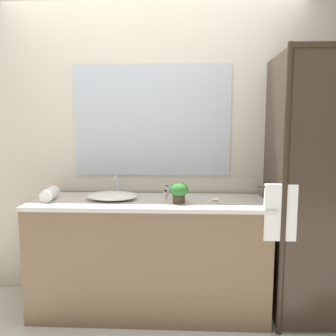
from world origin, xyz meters
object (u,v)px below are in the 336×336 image
Objects in this scene: amenity_bottle_lotion at (167,191)px; amenity_bottle_shampoo at (166,195)px; soap_dish at (215,201)px; rolled_towel_near_edge at (50,194)px; faucet at (117,189)px; potted_plant at (179,191)px; sink_basin at (112,196)px.

amenity_bottle_shampoo is (-0.00, -0.14, -0.01)m from amenity_bottle_lotion.
rolled_towel_near_edge is at bearing 178.86° from soap_dish.
faucet reaches higher than amenity_bottle_shampoo.
soap_dish is (0.79, -0.24, -0.04)m from faucet.
faucet is 0.44m from amenity_bottle_shampoo.
potted_plant is at bearing -27.48° from faucet.
potted_plant is 0.28m from soap_dish.
rolled_towel_near_edge is at bearing -155.59° from faucet.
potted_plant is 1.00m from rolled_towel_near_edge.
faucet is at bearing 90.00° from sink_basin.
soap_dish is (0.27, 0.03, -0.07)m from potted_plant.
sink_basin is 2.65× the size of potted_plant.
amenity_bottle_lotion is (0.42, -0.01, -0.01)m from faucet.
faucet is 0.42m from amenity_bottle_lotion.
faucet is at bearing 152.52° from potted_plant.
potted_plant is at bearing -3.10° from rolled_towel_near_edge.
soap_dish is 0.39m from amenity_bottle_shampoo.
amenity_bottle_shampoo is 0.89m from rolled_towel_near_edge.
rolled_towel_near_edge is at bearing -175.62° from sink_basin.
rolled_towel_near_edge reaches higher than amenity_bottle_lotion.
amenity_bottle_shampoo is 0.35× the size of rolled_towel_near_edge.
amenity_bottle_shampoo is at bearing 166.12° from soap_dish.
soap_dish is 1.15× the size of amenity_bottle_lotion.
faucet is at bearing 160.26° from amenity_bottle_shampoo.
potted_plant is (0.52, -0.27, 0.03)m from faucet.
amenity_bottle_shampoo is at bearing -19.74° from faucet.
amenity_bottle_shampoo reaches higher than soap_dish.
soap_dish is 0.47× the size of rolled_towel_near_edge.
potted_plant reaches higher than sink_basin.
rolled_towel_near_edge is (-0.48, -0.22, -0.01)m from faucet.
potted_plant reaches higher than soap_dish.
potted_plant is at bearing -173.97° from soap_dish.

